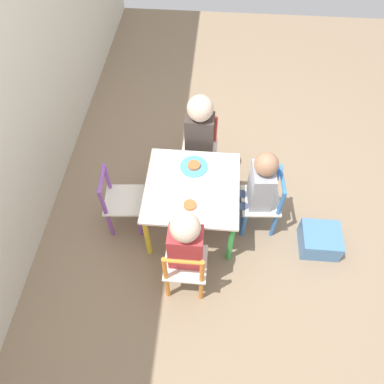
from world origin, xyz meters
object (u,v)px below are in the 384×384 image
Objects in this scene: child_left at (186,243)px; storage_bin at (320,240)px; chair_purple at (121,202)px; plate_left at (190,206)px; child_right at (199,133)px; chair_blue at (263,202)px; plate_right at (194,166)px; kids_table at (192,191)px; chair_red at (200,149)px; child_front at (258,187)px; chair_orange at (185,267)px.

child_left reaches higher than storage_bin.
child_left is (-0.39, -0.49, 0.20)m from chair_purple.
chair_purple is 0.54m from plate_left.
child_right is 0.60m from plate_left.
chair_blue is at bearing -136.29° from child_left.
child_left is 0.59m from plate_right.
child_left reaches higher than kids_table.
chair_blue is (-0.46, -0.47, 0.00)m from chair_red.
plate_right is (0.13, 0.43, 0.01)m from child_front.
chair_purple reaches higher than kids_table.
chair_orange is at bearing -43.61° from child_front.
child_front is at bearing -85.87° from kids_table.
child_front is 4.10× the size of plate_left.
chair_blue is 0.56m from plate_left.
plate_right is (-0.27, 0.02, -0.04)m from child_right.
chair_purple is 0.66× the size of child_right.
kids_table is 0.18m from plate_left.
plate_right is (0.13, 0.49, 0.19)m from chair_blue.
child_left is 0.63m from child_front.
chair_purple is (0.45, 0.49, 0.00)m from chair_orange.
chair_orange reaches higher than plate_right.
plate_right is 1.02m from storage_bin.
chair_purple is 0.66m from child_left.
child_right is 0.58m from child_front.
chair_blue is at bearing -85.87° from kids_table.
kids_table is at bearing -90.00° from chair_orange.
child_right is at bearing -2.26° from kids_table.
chair_purple is 2.92× the size of plate_left.
child_left is (-0.47, 0.49, 0.20)m from chair_blue.
child_right is at bearing 57.61° from storage_bin.
chair_blue is 1.98× the size of storage_bin.
plate_left is (-0.60, 0.02, -0.04)m from child_right.
child_left is 4.19× the size of plate_left.
chair_orange is 0.67m from chair_purple.
chair_orange is 1.00× the size of chair_blue.
chair_red is 1.10m from storage_bin.
child_left is at bearing 108.43° from storage_bin.
chair_orange is 0.70m from child_front.
chair_purple is 0.71× the size of child_front.
plate_left is (-0.19, 0.43, 0.01)m from child_front.
chair_orange is 0.95m from child_right.
child_right is at bearing -90.96° from chair_orange.
kids_table is 0.82× the size of child_left.
kids_table reaches higher than storage_bin.
chair_orange is at bearing 90.00° from child_left.
chair_orange is 0.98m from chair_red.
kids_table is at bearing -90.00° from child_front.
chair_blue reaches higher than kids_table.
plate_left is 0.95× the size of plate_right.
kids_table is 0.51m from chair_purple.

